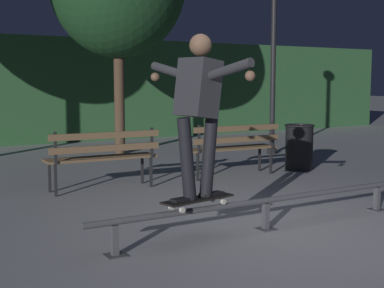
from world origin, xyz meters
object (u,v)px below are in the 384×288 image
grind_rail (266,205)px  park_bench_leftmost (103,153)px  skateboarder (198,102)px  park_bench_left_center (233,144)px  lamp_post_right (274,37)px  skateboard (198,200)px  trash_can (299,146)px

grind_rail → park_bench_leftmost: bearing=103.1°
skateboarder → park_bench_left_center: bearing=49.5°
lamp_post_right → skateboarder: bearing=-135.3°
grind_rail → skateboarder: 1.37m
grind_rail → lamp_post_right: size_ratio=1.02×
park_bench_leftmost → skateboarder: bearing=-93.5°
grind_rail → skateboard: bearing=-180.0°
park_bench_left_center → park_bench_leftmost: bearing=180.0°
skateboarder → lamp_post_right: lamp_post_right is taller
lamp_post_right → park_bench_leftmost: bearing=-157.7°
park_bench_left_center → lamp_post_right: 3.60m
grind_rail → park_bench_left_center: park_bench_left_center is taller
park_bench_left_center → lamp_post_right: bearing=38.7°
skateboard → park_bench_leftmost: size_ratio=0.50×
skateboard → skateboarder: bearing=10.2°
lamp_post_right → skateboard: bearing=-135.3°
grind_rail → lamp_post_right: lamp_post_right is taller
grind_rail → park_bench_left_center: bearing=60.7°
grind_rail → park_bench_leftmost: size_ratio=2.47×
skateboard → lamp_post_right: (4.79, 4.73, 2.07)m
skateboard → skateboarder: 0.94m
park_bench_leftmost → trash_can: park_bench_leftmost is taller
trash_can → skateboard: bearing=-143.7°
park_bench_leftmost → grind_rail: bearing=-76.9°
skateboard → park_bench_leftmost: bearing=86.5°
park_bench_leftmost → trash_can: (3.65, -0.02, -0.12)m
park_bench_left_center → lamp_post_right: (2.36, 1.89, 1.94)m
skateboard → lamp_post_right: size_ratio=0.21×
skateboarder → trash_can: 4.84m
grind_rail → park_bench_leftmost: park_bench_leftmost is taller
lamp_post_right → trash_can: lamp_post_right is taller
skateboard → grind_rail: bearing=0.0°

